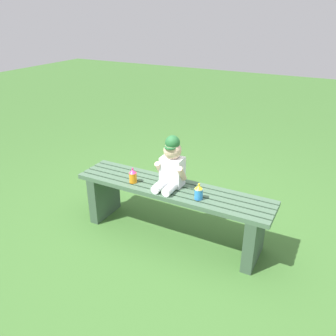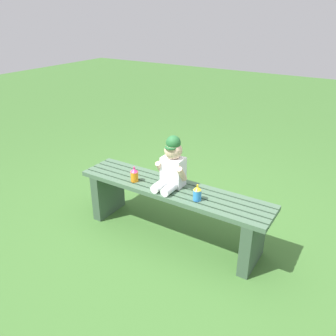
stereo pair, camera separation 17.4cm
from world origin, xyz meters
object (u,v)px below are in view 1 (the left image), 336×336
object	(u,v)px
child_figure	(171,165)
sippy_cup_right	(199,192)
park_bench	(172,203)
sippy_cup_left	(133,176)

from	to	relation	value
child_figure	sippy_cup_right	bearing A→B (deg)	-18.95
park_bench	sippy_cup_right	distance (m)	0.33
child_figure	sippy_cup_right	xyz separation A→B (m)	(0.27, -0.09, -0.12)
park_bench	sippy_cup_right	xyz separation A→B (m)	(0.25, -0.07, 0.21)
park_bench	sippy_cup_left	bearing A→B (deg)	-166.44
child_figure	sippy_cup_left	distance (m)	0.33
sippy_cup_left	sippy_cup_right	world-z (taller)	same
sippy_cup_left	child_figure	bearing A→B (deg)	17.65
child_figure	park_bench	bearing A→B (deg)	-49.03
sippy_cup_left	park_bench	bearing A→B (deg)	13.56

